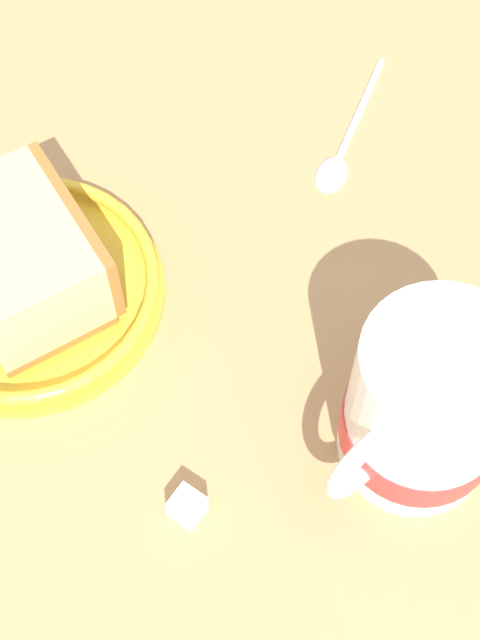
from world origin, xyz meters
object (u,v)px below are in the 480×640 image
tea_mug (425,410)px  teaspoon (342,149)px  sugar_cube (187,506)px  cake_slice (22,259)px  small_plate (28,288)px

tea_mug → teaspoon: bearing=176.0°
sugar_cube → cake_slice: bearing=-155.8°
teaspoon → sugar_cube: 25.24cm
small_plate → teaspoon: size_ratio=1.45×
teaspoon → cake_slice: bearing=-71.5°
small_plate → sugar_cube: small_plate is taller
cake_slice → sugar_cube: bearing=24.2°
tea_mug → cake_slice: bearing=-125.6°
cake_slice → sugar_cube: (14.61, 6.58, -2.87)cm
cake_slice → sugar_cube: cake_slice is taller
teaspoon → sugar_cube: bearing=-32.4°
cake_slice → small_plate: bearing=-69.8°
cake_slice → tea_mug: tea_mug is taller
small_plate → sugar_cube: bearing=25.2°
cake_slice → teaspoon: size_ratio=1.07×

